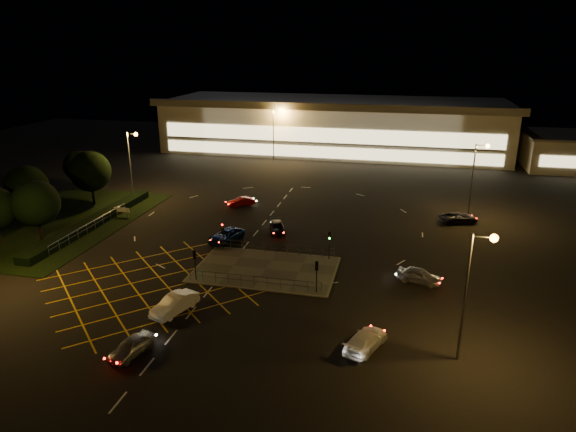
% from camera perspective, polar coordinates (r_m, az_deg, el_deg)
% --- Properties ---
extents(ground, '(180.00, 180.00, 0.00)m').
position_cam_1_polar(ground, '(55.53, -3.95, -4.94)').
color(ground, black).
rests_on(ground, ground).
extents(pedestrian_island, '(14.00, 9.00, 0.12)m').
position_cam_1_polar(pedestrian_island, '(53.24, -2.50, -5.93)').
color(pedestrian_island, '#4C4944').
rests_on(pedestrian_island, ground).
extents(grass_verge, '(18.00, 30.00, 0.08)m').
position_cam_1_polar(grass_verge, '(72.98, -24.08, -0.67)').
color(grass_verge, black).
rests_on(grass_verge, ground).
extents(hedge, '(2.00, 26.00, 1.00)m').
position_cam_1_polar(hedge, '(70.00, -20.83, -0.63)').
color(hedge, black).
rests_on(hedge, ground).
extents(supermarket, '(72.00, 26.50, 10.50)m').
position_cam_1_polar(supermarket, '(112.83, 5.16, 10.07)').
color(supermarket, beige).
rests_on(supermarket, ground).
extents(retail_unit_a, '(18.80, 14.80, 6.35)m').
position_cam_1_polar(retail_unit_a, '(108.81, 29.38, 6.29)').
color(retail_unit_a, beige).
rests_on(retail_unit_a, ground).
extents(streetlight_se, '(1.78, 0.56, 10.03)m').
position_cam_1_polar(streetlight_se, '(38.38, 19.92, -6.65)').
color(streetlight_se, slate).
rests_on(streetlight_se, ground).
extents(streetlight_nw, '(1.78, 0.56, 10.03)m').
position_cam_1_polar(streetlight_nw, '(78.54, -16.96, 6.42)').
color(streetlight_nw, slate).
rests_on(streetlight_nw, ground).
extents(streetlight_ne, '(1.78, 0.56, 10.03)m').
position_cam_1_polar(streetlight_ne, '(70.99, 20.24, 4.81)').
color(streetlight_ne, slate).
rests_on(streetlight_ne, ground).
extents(streetlight_far_left, '(1.78, 0.56, 10.03)m').
position_cam_1_polar(streetlight_far_left, '(100.89, -1.40, 9.82)').
color(streetlight_far_left, slate).
rests_on(streetlight_far_left, ground).
extents(streetlight_far_right, '(1.78, 0.56, 10.03)m').
position_cam_1_polar(streetlight_far_right, '(101.01, 21.74, 8.52)').
color(streetlight_far_right, slate).
rests_on(streetlight_far_right, ground).
extents(signal_sw, '(0.28, 0.30, 3.15)m').
position_cam_1_polar(signal_sw, '(50.73, -10.31, -4.68)').
color(signal_sw, black).
rests_on(signal_sw, pedestrian_island).
extents(signal_se, '(0.28, 0.30, 3.15)m').
position_cam_1_polar(signal_se, '(47.55, 3.21, -6.04)').
color(signal_se, black).
rests_on(signal_se, pedestrian_island).
extents(signal_nw, '(0.28, 0.30, 3.15)m').
position_cam_1_polar(signal_nw, '(57.59, -7.25, -1.62)').
color(signal_nw, black).
rests_on(signal_nw, pedestrian_island).
extents(signal_ne, '(0.28, 0.30, 3.15)m').
position_cam_1_polar(signal_ne, '(54.81, 4.64, -2.61)').
color(signal_ne, black).
rests_on(signal_ne, pedestrian_island).
extents(tree_b, '(5.40, 5.40, 7.35)m').
position_cam_1_polar(tree_b, '(74.17, -27.03, 2.93)').
color(tree_b, black).
rests_on(tree_b, ground).
extents(tree_c, '(5.76, 5.76, 7.84)m').
position_cam_1_polar(tree_c, '(77.90, -21.13, 4.65)').
color(tree_c, black).
rests_on(tree_c, ground).
extents(tree_d, '(4.68, 4.68, 6.37)m').
position_cam_1_polar(tree_d, '(86.26, -22.23, 5.16)').
color(tree_d, black).
rests_on(tree_d, ground).
extents(tree_e, '(5.40, 5.40, 7.35)m').
position_cam_1_polar(tree_e, '(65.99, -26.23, 1.28)').
color(tree_e, black).
rests_on(tree_e, ground).
extents(car_near_silver, '(2.50, 4.26, 1.36)m').
position_cam_1_polar(car_near_silver, '(41.38, -17.02, -13.66)').
color(car_near_silver, silver).
rests_on(car_near_silver, ground).
extents(car_queue_white, '(3.10, 4.99, 1.55)m').
position_cam_1_polar(car_queue_white, '(46.14, -12.48, -9.52)').
color(car_queue_white, white).
rests_on(car_queue_white, ground).
extents(car_left_blue, '(3.73, 5.50, 1.40)m').
position_cam_1_polar(car_left_blue, '(60.75, -6.93, -2.19)').
color(car_left_blue, navy).
rests_on(car_left_blue, ground).
extents(car_far_dkgrey, '(3.07, 4.66, 1.26)m').
position_cam_1_polar(car_far_dkgrey, '(63.18, -1.21, -1.28)').
color(car_far_dkgrey, black).
rests_on(car_far_dkgrey, ground).
extents(car_right_silver, '(4.64, 2.88, 1.47)m').
position_cam_1_polar(car_right_silver, '(51.83, 14.37, -6.44)').
color(car_right_silver, '#B0B2B8').
rests_on(car_right_silver, ground).
extents(car_circ_red, '(3.81, 3.33, 1.24)m').
position_cam_1_polar(car_circ_red, '(73.65, -5.23, 1.59)').
color(car_circ_red, maroon).
rests_on(car_circ_red, ground).
extents(car_east_grey, '(5.39, 3.93, 1.36)m').
position_cam_1_polar(car_east_grey, '(70.02, 18.46, -0.20)').
color(car_east_grey, black).
rests_on(car_east_grey, ground).
extents(car_approach_white, '(3.62, 5.17, 1.39)m').
position_cam_1_polar(car_approach_white, '(40.76, 8.61, -13.48)').
color(car_approach_white, silver).
rests_on(car_approach_white, ground).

